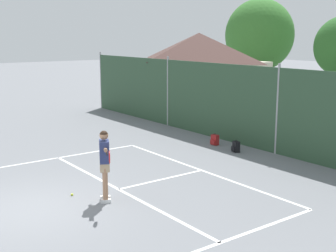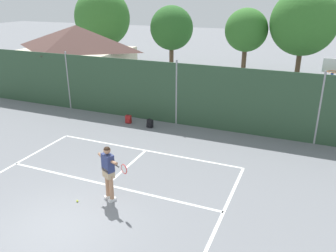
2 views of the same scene
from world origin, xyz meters
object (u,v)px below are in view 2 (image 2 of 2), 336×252
tennis_player (109,169)px  tennis_ball (77,201)px  basketball_hoop (330,87)px  backpack_red (128,119)px  backpack_black (150,124)px

tennis_player → tennis_ball: bearing=-150.4°
basketball_hoop → tennis_ball: 11.69m
tennis_player → backpack_red: (-2.88, 6.38, -0.92)m
tennis_ball → backpack_red: size_ratio=0.14×
basketball_hoop → tennis_player: bearing=-126.2°
basketball_hoop → backpack_red: size_ratio=7.67×
tennis_player → basketball_hoop: bearing=53.8°
basketball_hoop → backpack_red: (-9.09, -2.10, -2.12)m
tennis_ball → backpack_black: (-0.70, 6.77, 0.16)m
basketball_hoop → tennis_player: 10.58m
basketball_hoop → backpack_black: bearing=-164.1°
backpack_red → tennis_player: bearing=-65.7°
basketball_hoop → tennis_ball: bearing=-128.4°
tennis_player → backpack_black: 6.52m
tennis_player → backpack_red: bearing=114.3°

